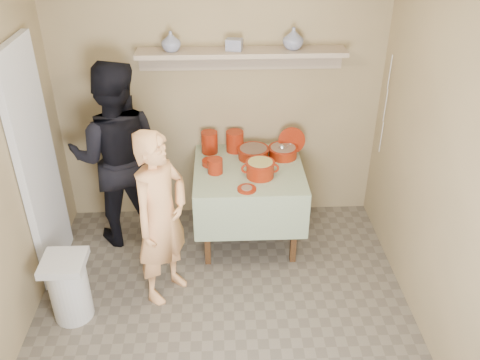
{
  "coord_description": "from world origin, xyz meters",
  "views": [
    {
      "loc": [
        0.01,
        -2.65,
        2.98
      ],
      "look_at": [
        0.15,
        0.75,
        0.95
      ],
      "focal_mm": 38.0,
      "sensor_mm": 36.0,
      "label": 1
    }
  ],
  "objects_px": {
    "trash_bin": "(69,288)",
    "serving_table": "(249,179)",
    "person_cook": "(161,218)",
    "cazuela_rice": "(260,168)",
    "person_helper": "(117,156)"
  },
  "relations": [
    {
      "from": "trash_bin",
      "to": "serving_table",
      "type": "bearing_deg",
      "value": 34.12
    },
    {
      "from": "person_cook",
      "to": "trash_bin",
      "type": "distance_m",
      "value": 0.88
    },
    {
      "from": "cazuela_rice",
      "to": "trash_bin",
      "type": "height_order",
      "value": "cazuela_rice"
    },
    {
      "from": "person_cook",
      "to": "serving_table",
      "type": "relative_size",
      "value": 1.51
    },
    {
      "from": "serving_table",
      "to": "trash_bin",
      "type": "height_order",
      "value": "serving_table"
    },
    {
      "from": "trash_bin",
      "to": "cazuela_rice",
      "type": "bearing_deg",
      "value": 28.1
    },
    {
      "from": "person_helper",
      "to": "cazuela_rice",
      "type": "height_order",
      "value": "person_helper"
    },
    {
      "from": "trash_bin",
      "to": "person_helper",
      "type": "bearing_deg",
      "value": 75.73
    },
    {
      "from": "cazuela_rice",
      "to": "trash_bin",
      "type": "distance_m",
      "value": 1.81
    },
    {
      "from": "trash_bin",
      "to": "person_cook",
      "type": "bearing_deg",
      "value": 19.24
    },
    {
      "from": "person_helper",
      "to": "trash_bin",
      "type": "distance_m",
      "value": 1.22
    },
    {
      "from": "cazuela_rice",
      "to": "serving_table",
      "type": "bearing_deg",
      "value": 119.32
    },
    {
      "from": "person_cook",
      "to": "trash_bin",
      "type": "relative_size",
      "value": 2.63
    },
    {
      "from": "person_helper",
      "to": "person_cook",
      "type": "bearing_deg",
      "value": 117.74
    },
    {
      "from": "serving_table",
      "to": "cazuela_rice",
      "type": "bearing_deg",
      "value": -60.68
    }
  ]
}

